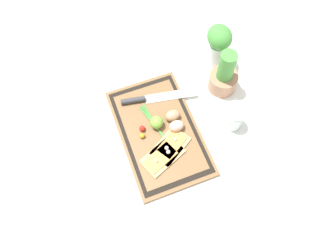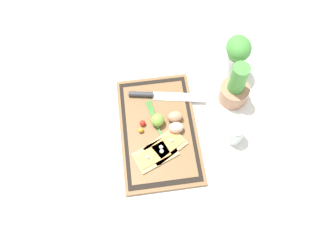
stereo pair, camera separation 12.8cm
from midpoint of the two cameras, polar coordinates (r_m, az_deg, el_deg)
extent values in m
plane|color=white|center=(1.31, -4.34, -1.47)|extent=(6.00, 6.00, 0.00)
cube|color=brown|center=(1.30, -4.36, -1.35)|extent=(0.49, 0.30, 0.01)
cube|color=black|center=(1.29, -4.39, -1.20)|extent=(0.47, 0.28, 0.00)
cube|color=brown|center=(1.29, -4.39, -1.18)|extent=(0.43, 0.25, 0.00)
cube|color=tan|center=(1.24, -3.87, -5.58)|extent=(0.15, 0.18, 0.01)
cube|color=#E08E47|center=(1.24, -4.31, -5.84)|extent=(0.11, 0.14, 0.00)
sphere|color=silver|center=(1.24, -3.29, -4.19)|extent=(0.02, 0.02, 0.02)
sphere|color=silver|center=(1.23, -5.03, -6.34)|extent=(0.01, 0.01, 0.01)
cube|color=tan|center=(1.26, -2.46, -3.83)|extent=(0.16, 0.18, 0.01)
cube|color=#E08E47|center=(1.26, -2.16, -3.36)|extent=(0.12, 0.13, 0.00)
sphere|color=silver|center=(1.24, -2.82, -4.82)|extent=(0.02, 0.02, 0.02)
sphere|color=silver|center=(1.26, -1.64, -2.63)|extent=(0.01, 0.01, 0.01)
cube|color=silver|center=(1.36, -2.10, 5.07)|extent=(0.08, 0.22, 0.00)
cylinder|color=#38383D|center=(1.35, -8.78, 4.16)|extent=(0.04, 0.10, 0.02)
ellipsoid|color=tan|center=(1.29, -2.03, 1.55)|extent=(0.04, 0.06, 0.04)
ellipsoid|color=beige|center=(1.27, -1.40, -0.28)|extent=(0.04, 0.06, 0.04)
sphere|color=#7FB742|center=(1.28, -4.87, 0.32)|extent=(0.05, 0.05, 0.05)
sphere|color=red|center=(1.29, -7.34, -0.73)|extent=(0.02, 0.02, 0.02)
sphere|color=gold|center=(1.28, -7.38, -2.00)|extent=(0.02, 0.02, 0.02)
cylinder|color=#47933D|center=(1.29, -4.52, -1.03)|extent=(0.26, 0.04, 0.01)
cylinder|color=#47933D|center=(1.29, -4.52, -1.03)|extent=(0.26, 0.06, 0.01)
cylinder|color=#47933D|center=(1.29, -4.52, -1.03)|extent=(0.25, 0.08, 0.01)
cylinder|color=#AD7A5B|center=(1.38, 6.89, 7.49)|extent=(0.12, 0.12, 0.08)
cylinder|color=#47933D|center=(1.31, 7.30, 9.56)|extent=(0.07, 0.07, 0.17)
cylinder|color=silver|center=(1.29, 8.64, 0.88)|extent=(0.07, 0.07, 0.09)
cylinder|color=olive|center=(1.32, 8.48, 0.37)|extent=(0.06, 0.06, 0.03)
cylinder|color=silver|center=(1.25, 8.93, 1.86)|extent=(0.07, 0.07, 0.01)
cylinder|color=silver|center=(1.44, 5.88, 12.28)|extent=(0.07, 0.07, 0.11)
ellipsoid|color=#47933D|center=(1.37, 6.29, 14.93)|extent=(0.11, 0.10, 0.09)
camera|label=1|loc=(0.06, -92.88, -5.93)|focal=35.00mm
camera|label=2|loc=(0.06, 87.12, 5.93)|focal=35.00mm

